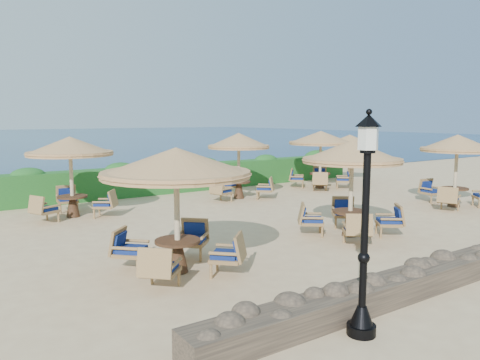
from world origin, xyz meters
TOP-DOWN VIEW (x-y plane):
  - ground at (0.00, 0.00)m, footprint 120.00×120.00m
  - sea at (0.00, 70.00)m, footprint 160.00×160.00m
  - hedge at (0.00, 7.20)m, footprint 18.00×0.90m
  - lamp_post at (-4.80, -6.80)m, footprint 0.44×0.44m
  - extra_parasol at (7.80, 5.20)m, footprint 2.30×2.30m
  - cafe_set_0 at (-5.80, -2.65)m, footprint 3.14×3.14m
  - cafe_set_1 at (-0.45, -2.53)m, footprint 2.73×2.73m
  - cafe_set_2 at (5.95, -1.69)m, footprint 2.75×2.73m
  - cafe_set_3 at (-6.16, 4.33)m, footprint 2.80×2.81m
  - cafe_set_4 at (0.37, 4.23)m, footprint 2.70×2.69m
  - cafe_set_5 at (5.07, 4.45)m, footprint 2.95×2.95m

SIDE VIEW (x-z plane):
  - ground at x=0.00m, z-range 0.00..0.00m
  - sea at x=0.00m, z-range 0.00..0.00m
  - hedge at x=0.00m, z-range 0.00..1.20m
  - lamp_post at x=-4.80m, z-range -0.10..3.21m
  - cafe_set_1 at x=-0.45m, z-range 0.48..3.13m
  - cafe_set_4 at x=0.37m, z-range 0.51..3.16m
  - cafe_set_2 at x=5.95m, z-range 0.53..3.19m
  - cafe_set_5 at x=5.07m, z-range 0.53..3.19m
  - cafe_set_0 at x=-5.80m, z-range 0.58..3.23m
  - cafe_set_3 at x=-6.16m, z-range 0.58..3.23m
  - extra_parasol at x=7.80m, z-range 0.97..3.37m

